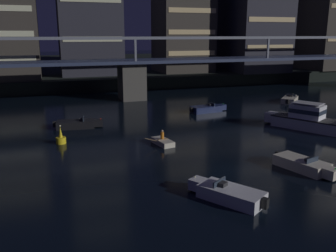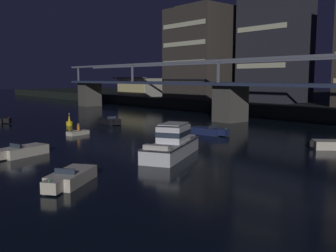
{
  "view_description": "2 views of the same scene",
  "coord_description": "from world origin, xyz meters",
  "px_view_note": "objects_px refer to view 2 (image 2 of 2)",
  "views": [
    {
      "loc": [
        -12.12,
        -22.6,
        9.79
      ],
      "look_at": [
        -1.29,
        10.4,
        1.01
      ],
      "focal_mm": 39.01,
      "sensor_mm": 36.0,
      "label": 1
    },
    {
      "loc": [
        37.74,
        -12.84,
        6.65
      ],
      "look_at": [
        4.29,
        15.83,
        1.06
      ],
      "focal_mm": 40.42,
      "sensor_mm": 36.0,
      "label": 2
    }
  ],
  "objects_px": {
    "channel_buoy": "(69,122)",
    "cabin_cruiser_near_left": "(173,144)",
    "tower_west_tall": "(276,11)",
    "dinghy_with_paddler": "(78,133)",
    "speedboat_mid_center": "(110,121)",
    "tower_west_low": "(203,54)",
    "speedboat_near_right": "(70,178)",
    "waterfront_pavilion": "(140,87)",
    "speedboat_near_center": "(208,131)",
    "river_bridge": "(231,92)",
    "speedboat_mid_right": "(22,151)"
  },
  "relations": [
    {
      "from": "speedboat_near_center",
      "to": "speedboat_mid_right",
      "type": "relative_size",
      "value": 1.01
    },
    {
      "from": "speedboat_near_right",
      "to": "speedboat_mid_center",
      "type": "height_order",
      "value": "same"
    },
    {
      "from": "cabin_cruiser_near_left",
      "to": "speedboat_near_right",
      "type": "distance_m",
      "value": 11.01
    },
    {
      "from": "tower_west_tall",
      "to": "speedboat_near_right",
      "type": "height_order",
      "value": "tower_west_tall"
    },
    {
      "from": "speedboat_near_right",
      "to": "dinghy_with_paddler",
      "type": "relative_size",
      "value": 1.69
    },
    {
      "from": "tower_west_low",
      "to": "cabin_cruiser_near_left",
      "type": "xyz_separation_m",
      "value": [
        33.62,
        -38.07,
        -10.83
      ]
    },
    {
      "from": "tower_west_low",
      "to": "speedboat_near_right",
      "type": "xyz_separation_m",
      "value": [
        36.02,
        -48.8,
        -11.47
      ]
    },
    {
      "from": "speedboat_near_right",
      "to": "dinghy_with_paddler",
      "type": "xyz_separation_m",
      "value": [
        -18.75,
        10.21,
        -0.14
      ]
    },
    {
      "from": "speedboat_near_center",
      "to": "speedboat_near_right",
      "type": "height_order",
      "value": "same"
    },
    {
      "from": "tower_west_low",
      "to": "speedboat_mid_center",
      "type": "height_order",
      "value": "tower_west_low"
    },
    {
      "from": "cabin_cruiser_near_left",
      "to": "waterfront_pavilion",
      "type": "bearing_deg",
      "value": 146.01
    },
    {
      "from": "waterfront_pavilion",
      "to": "cabin_cruiser_near_left",
      "type": "relative_size",
      "value": 1.38
    },
    {
      "from": "tower_west_low",
      "to": "speedboat_near_right",
      "type": "bearing_deg",
      "value": -53.57
    },
    {
      "from": "tower_west_tall",
      "to": "dinghy_with_paddler",
      "type": "bearing_deg",
      "value": -88.15
    },
    {
      "from": "cabin_cruiser_near_left",
      "to": "dinghy_with_paddler",
      "type": "bearing_deg",
      "value": -178.19
    },
    {
      "from": "river_bridge",
      "to": "waterfront_pavilion",
      "type": "bearing_deg",
      "value": 163.14
    },
    {
      "from": "speedboat_near_center",
      "to": "speedboat_mid_right",
      "type": "distance_m",
      "value": 21.39
    },
    {
      "from": "speedboat_near_center",
      "to": "speedboat_near_right",
      "type": "bearing_deg",
      "value": -67.96
    },
    {
      "from": "speedboat_near_right",
      "to": "channel_buoy",
      "type": "height_order",
      "value": "channel_buoy"
    },
    {
      "from": "speedboat_near_right",
      "to": "dinghy_with_paddler",
      "type": "height_order",
      "value": "dinghy_with_paddler"
    },
    {
      "from": "tower_west_low",
      "to": "river_bridge",
      "type": "bearing_deg",
      "value": -35.56
    },
    {
      "from": "tower_west_low",
      "to": "tower_west_tall",
      "type": "distance_m",
      "value": 17.74
    },
    {
      "from": "river_bridge",
      "to": "cabin_cruiser_near_left",
      "type": "height_order",
      "value": "river_bridge"
    },
    {
      "from": "tower_west_low",
      "to": "speedboat_mid_right",
      "type": "distance_m",
      "value": 55.43
    },
    {
      "from": "channel_buoy",
      "to": "speedboat_near_right",
      "type": "bearing_deg",
      "value": -26.0
    },
    {
      "from": "tower_west_low",
      "to": "speedboat_near_right",
      "type": "relative_size",
      "value": 4.19
    },
    {
      "from": "waterfront_pavilion",
      "to": "speedboat_mid_right",
      "type": "height_order",
      "value": "waterfront_pavilion"
    },
    {
      "from": "speedboat_mid_center",
      "to": "channel_buoy",
      "type": "xyz_separation_m",
      "value": [
        -1.95,
        -5.47,
        0.06
      ]
    },
    {
      "from": "tower_west_tall",
      "to": "river_bridge",
      "type": "bearing_deg",
      "value": -76.96
    },
    {
      "from": "river_bridge",
      "to": "speedboat_near_right",
      "type": "relative_size",
      "value": 19.88
    },
    {
      "from": "river_bridge",
      "to": "speedboat_near_right",
      "type": "height_order",
      "value": "river_bridge"
    },
    {
      "from": "tower_west_tall",
      "to": "speedboat_near_center",
      "type": "xyz_separation_m",
      "value": [
        11.14,
        -29.7,
        -18.67
      ]
    },
    {
      "from": "river_bridge",
      "to": "speedboat_mid_center",
      "type": "xyz_separation_m",
      "value": [
        -9.49,
        -15.66,
        -4.1
      ]
    },
    {
      "from": "river_bridge",
      "to": "tower_west_low",
      "type": "distance_m",
      "value": 25.58
    },
    {
      "from": "tower_west_tall",
      "to": "speedboat_near_right",
      "type": "xyz_separation_m",
      "value": [
        20.1,
        -51.83,
        -18.67
      ]
    },
    {
      "from": "waterfront_pavilion",
      "to": "speedboat_near_right",
      "type": "bearing_deg",
      "value": -39.98
    },
    {
      "from": "tower_west_tall",
      "to": "speedboat_near_right",
      "type": "relative_size",
      "value": 7.26
    },
    {
      "from": "speedboat_mid_center",
      "to": "cabin_cruiser_near_left",
      "type": "bearing_deg",
      "value": -19.42
    },
    {
      "from": "channel_buoy",
      "to": "cabin_cruiser_near_left",
      "type": "bearing_deg",
      "value": -6.13
    },
    {
      "from": "speedboat_near_center",
      "to": "speedboat_mid_center",
      "type": "relative_size",
      "value": 1.0
    },
    {
      "from": "river_bridge",
      "to": "channel_buoy",
      "type": "xyz_separation_m",
      "value": [
        -11.44,
        -21.13,
        -4.03
      ]
    },
    {
      "from": "speedboat_near_center",
      "to": "speedboat_mid_center",
      "type": "xyz_separation_m",
      "value": [
        -16.62,
        -3.23,
        0.0
      ]
    },
    {
      "from": "waterfront_pavilion",
      "to": "speedboat_near_center",
      "type": "height_order",
      "value": "waterfront_pavilion"
    },
    {
      "from": "river_bridge",
      "to": "tower_west_low",
      "type": "relative_size",
      "value": 4.74
    },
    {
      "from": "cabin_cruiser_near_left",
      "to": "speedboat_near_right",
      "type": "bearing_deg",
      "value": -77.35
    },
    {
      "from": "river_bridge",
      "to": "speedboat_near_right",
      "type": "xyz_separation_m",
      "value": [
        16.1,
        -34.56,
        -4.1
      ]
    },
    {
      "from": "cabin_cruiser_near_left",
      "to": "channel_buoy",
      "type": "bearing_deg",
      "value": 173.87
    },
    {
      "from": "speedboat_mid_center",
      "to": "dinghy_with_paddler",
      "type": "distance_m",
      "value": 11.05
    },
    {
      "from": "speedboat_near_right",
      "to": "cabin_cruiser_near_left",
      "type": "bearing_deg",
      "value": 102.65
    },
    {
      "from": "dinghy_with_paddler",
      "to": "speedboat_near_center",
      "type": "bearing_deg",
      "value": 50.59
    }
  ]
}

